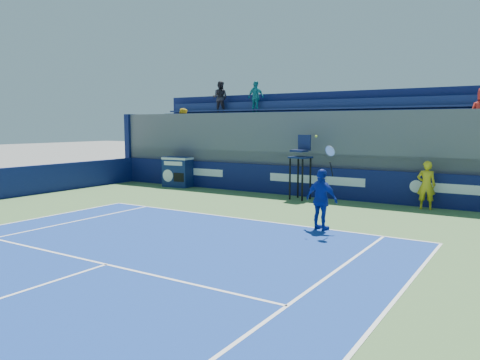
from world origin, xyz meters
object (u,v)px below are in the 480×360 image
Objects in this scene: ball_person at (426,185)px; umpire_chair at (301,160)px; tennis_player at (322,199)px; match_clock at (178,171)px.

umpire_chair reaches higher than ball_person.
tennis_player is at bearing -58.84° from umpire_chair.
match_clock is 0.54× the size of tennis_player.
tennis_player is (9.11, -4.87, 0.11)m from match_clock.
ball_person is 1.18× the size of match_clock.
tennis_player reaches higher than umpire_chair.
match_clock is 0.56× the size of umpire_chair.
tennis_player is at bearing 57.96° from ball_person.
umpire_chair is (-4.50, -0.30, 0.69)m from ball_person.
tennis_player is (2.75, -4.55, -0.68)m from umpire_chair.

